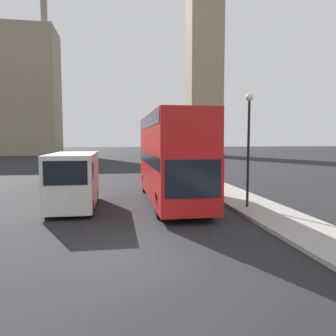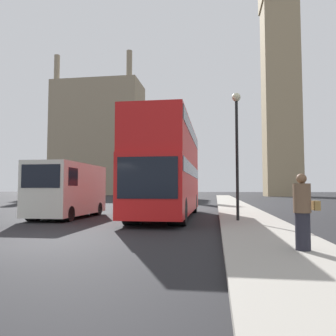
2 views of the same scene
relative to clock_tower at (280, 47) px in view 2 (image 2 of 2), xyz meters
name	(u,v)px [view 2 (image 2 of 2)]	position (x,y,z in m)	size (l,w,h in m)	color
ground_plane	(32,243)	(-17.84, -58.40, -29.94)	(300.00, 300.00, 0.00)	black
sidewalk_strip	(278,246)	(-11.55, -58.40, -29.87)	(2.58, 120.00, 0.15)	#9E998E
clock_tower	(280,47)	(0.00, 0.00, 0.00)	(7.16, 7.33, 58.31)	tan
building_block_distant	(98,139)	(-41.45, 10.07, -16.16)	(21.00, 10.93, 33.50)	gray
red_double_decker_bus	(168,167)	(-15.38, -50.25, -27.38)	(2.51, 10.14, 4.62)	red
white_van	(67,189)	(-20.30, -51.15, -28.52)	(2.08, 5.31, 2.68)	silver
pedestrian	(303,212)	(-11.18, -59.24, -28.99)	(0.52, 0.36, 1.62)	#23232D
street_lamp	(237,135)	(-12.11, -52.74, -26.26)	(0.36, 0.36, 5.32)	black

